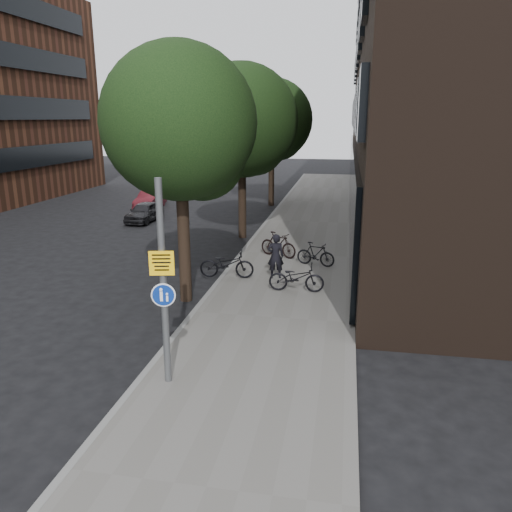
% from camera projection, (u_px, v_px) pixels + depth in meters
% --- Properties ---
extents(ground, '(120.00, 120.00, 0.00)m').
position_uv_depth(ground, '(237.00, 381.00, 10.66)').
color(ground, black).
rests_on(ground, ground).
extents(sidewalk, '(4.50, 60.00, 0.12)m').
position_uv_depth(sidewalk, '(296.00, 256.00, 20.08)').
color(sidewalk, '#62605B').
rests_on(sidewalk, ground).
extents(curb_edge, '(0.15, 60.00, 0.13)m').
position_uv_depth(curb_edge, '(242.00, 253.00, 20.47)').
color(curb_edge, slate).
rests_on(curb_edge, ground).
extents(building_right_dark_brick, '(12.00, 40.00, 18.00)m').
position_uv_depth(building_right_dark_brick, '(470.00, 51.00, 27.65)').
color(building_right_dark_brick, black).
rests_on(building_right_dark_brick, ground).
extents(street_tree_near, '(4.40, 4.40, 7.50)m').
position_uv_depth(street_tree_near, '(184.00, 129.00, 14.13)').
color(street_tree_near, black).
rests_on(street_tree_near, ground).
extents(street_tree_mid, '(5.00, 5.00, 7.80)m').
position_uv_depth(street_tree_mid, '(244.00, 125.00, 22.19)').
color(street_tree_mid, black).
rests_on(street_tree_mid, ground).
extents(street_tree_far, '(5.00, 5.00, 7.80)m').
position_uv_depth(street_tree_far, '(273.00, 123.00, 30.72)').
color(street_tree_far, black).
rests_on(street_tree_far, ground).
extents(signpost, '(0.48, 0.14, 4.23)m').
position_uv_depth(signpost, '(163.00, 284.00, 9.86)').
color(signpost, '#595B5E').
rests_on(signpost, sidewalk).
extents(pedestrian, '(0.63, 0.48, 1.54)m').
position_uv_depth(pedestrian, '(276.00, 256.00, 16.92)').
color(pedestrian, black).
rests_on(pedestrian, sidewalk).
extents(parked_bike_facade_near, '(1.75, 0.66, 0.91)m').
position_uv_depth(parked_bike_facade_near, '(296.00, 277.00, 15.68)').
color(parked_bike_facade_near, black).
rests_on(parked_bike_facade_near, sidewalk).
extents(parked_bike_facade_far, '(1.52, 0.81, 0.88)m').
position_uv_depth(parked_bike_facade_far, '(316.00, 254.00, 18.43)').
color(parked_bike_facade_far, black).
rests_on(parked_bike_facade_far, sidewalk).
extents(parked_bike_curb_near, '(1.90, 0.82, 0.97)m').
position_uv_depth(parked_bike_curb_near, '(227.00, 264.00, 17.02)').
color(parked_bike_curb_near, black).
rests_on(parked_bike_curb_near, sidewalk).
extents(parked_bike_curb_far, '(1.67, 1.16, 0.99)m').
position_uv_depth(parked_bike_curb_far, '(278.00, 245.00, 19.59)').
color(parked_bike_curb_far, black).
rests_on(parked_bike_curb_far, sidewalk).
extents(parked_car_near, '(1.33, 3.14, 1.06)m').
position_uv_depth(parked_car_near, '(144.00, 212.00, 26.83)').
color(parked_car_near, black).
rests_on(parked_car_near, ground).
extents(parked_car_mid, '(1.37, 3.40, 1.10)m').
position_uv_depth(parked_car_mid, '(150.00, 200.00, 30.74)').
color(parked_car_mid, maroon).
rests_on(parked_car_mid, ground).
extents(parked_car_far, '(2.16, 4.52, 1.27)m').
position_uv_depth(parked_car_far, '(185.00, 184.00, 37.47)').
color(parked_car_far, '#1B2330').
rests_on(parked_car_far, ground).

